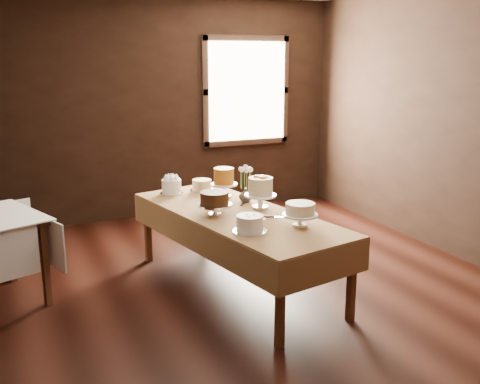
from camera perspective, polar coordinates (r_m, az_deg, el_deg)
name	(u,v)px	position (r m, az deg, el deg)	size (l,w,h in m)	color
floor	(249,306)	(4.77, 0.98, -11.68)	(5.00, 6.00, 0.01)	black
wall_back	(152,109)	(7.17, -9.09, 8.43)	(5.00, 0.02, 2.80)	black
window	(247,91)	(7.54, 0.73, 10.38)	(1.10, 0.05, 1.30)	#FFEABF
display_table	(237,218)	(4.91, -0.35, -2.70)	(1.34, 2.43, 0.71)	#452613
cake_meringue	(171,187)	(5.57, -7.10, 0.51)	(0.27, 0.27, 0.15)	silver
cake_speckled	(202,186)	(5.67, -3.96, 0.66)	(0.27, 0.27, 0.12)	silver
cake_caramel	(224,184)	(5.39, -1.68, 0.80)	(0.26, 0.26, 0.30)	white
cake_chocolate	(215,204)	(4.79, -2.64, -1.26)	(0.35, 0.35, 0.22)	silver
cake_flowers	(260,194)	(5.01, 2.12, -0.24)	(0.29, 0.29, 0.30)	white
cake_swirl	(250,224)	(4.33, 1.02, -3.36)	(0.27, 0.27, 0.14)	silver
cake_cream	(300,215)	(4.50, 6.22, -2.40)	(0.31, 0.31, 0.21)	white
cake_server_a	(263,219)	(4.69, 2.44, -2.80)	(0.24, 0.03, 0.01)	silver
cake_server_b	(283,217)	(4.76, 4.46, -2.59)	(0.24, 0.03, 0.01)	silver
cake_server_c	(214,205)	(5.13, -2.70, -1.35)	(0.24, 0.03, 0.01)	silver
cake_server_d	(246,201)	(5.25, 0.64, -0.96)	(0.24, 0.03, 0.01)	silver
flower_vase	(246,195)	(5.23, 0.58, -0.31)	(0.13, 0.13, 0.13)	#2D2823
flower_bouquet	(246,176)	(5.19, 0.58, 1.69)	(0.14, 0.14, 0.20)	white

